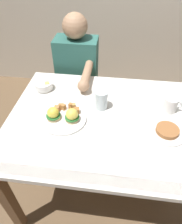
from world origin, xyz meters
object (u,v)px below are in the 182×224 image
Objects in this scene: eggs_benedict_plate at (64,116)px; fork at (134,102)px; water_glass_far at (101,101)px; diner_person at (77,74)px; fruit_bowl at (44,86)px; side_plate at (167,131)px; coffee_mug at (171,104)px; dining_table at (108,131)px.

fork is (0.42, 0.22, -0.02)m from eggs_benedict_plate.
water_glass_far is 0.58m from diner_person.
water_glass_far reaches higher than fruit_bowl.
fruit_bowl is 0.60× the size of side_plate.
coffee_mug is 0.87× the size of fork.
coffee_mug reaches higher than fruit_bowl.
fruit_bowl is 1.08× the size of coffee_mug.
fork is at bearing 47.94° from dining_table.
water_glass_far is (-0.21, -0.08, 0.05)m from fork.
side_plate is (0.32, -0.07, 0.12)m from dining_table.
eggs_benedict_plate is 0.35m from fruit_bowl.
eggs_benedict_plate is 0.47m from fork.
diner_person is (-0.63, 0.68, -0.10)m from side_plate.
fruit_bowl is 0.98× the size of water_glass_far.
eggs_benedict_plate is 2.20× the size of water_glass_far.
coffee_mug is at bearing -8.29° from fruit_bowl.
fork is 0.23m from water_glass_far.
coffee_mug reaches higher than side_plate.
fruit_bowl is 0.94× the size of fork.
diner_person is at bearing 93.74° from eggs_benedict_plate.
dining_table is 1.05× the size of diner_person.
water_glass_far is at bearing -19.42° from fruit_bowl.
eggs_benedict_plate is 0.24× the size of diner_person.
dining_table is at bearing 167.08° from side_plate.
side_plate is at bearing -3.18° from eggs_benedict_plate.
dining_table is 10.79× the size of coffee_mug.
dining_table is 9.38× the size of fork.
dining_table is 0.35m from side_plate.
eggs_benedict_plate is at bearing -152.70° from fork.
fruit_bowl reaches higher than side_plate.
coffee_mug reaches higher than dining_table.
side_plate is (0.79, -0.31, -0.02)m from fruit_bowl.
diner_person is (-0.30, 0.60, 0.02)m from dining_table.
water_glass_far is 0.42m from side_plate.
coffee_mug is at bearing 14.35° from eggs_benedict_plate.
water_glass_far is (0.41, -0.14, 0.02)m from fruit_bowl.
diner_person is (-0.67, 0.48, -0.14)m from coffee_mug.
fruit_bowl is 0.11× the size of diner_person.
water_glass_far is (-0.05, 0.09, 0.16)m from dining_table.
coffee_mug is 0.56× the size of side_plate.
dining_table is at bearing -162.05° from coffee_mug.
side_plate reaches higher than dining_table.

